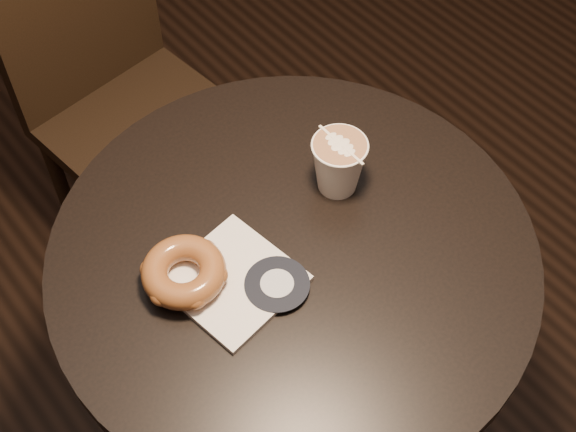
{
  "coord_description": "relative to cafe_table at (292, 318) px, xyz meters",
  "views": [
    {
      "loc": [
        -0.4,
        -0.49,
        1.69
      ],
      "look_at": [
        0.01,
        0.03,
        0.79
      ],
      "focal_mm": 50.0,
      "sensor_mm": 36.0,
      "label": 1
    }
  ],
  "objects": [
    {
      "name": "latte_cup",
      "position": [
        0.12,
        0.05,
        0.25
      ],
      "size": [
        0.08,
        0.08,
        0.09
      ],
      "primitive_type": null,
      "color": "white",
      "rests_on": "cafe_table"
    },
    {
      "name": "doughnut",
      "position": [
        -0.15,
        0.05,
        0.23
      ],
      "size": [
        0.12,
        0.12,
        0.04
      ],
      "primitive_type": "torus",
      "color": "brown",
      "rests_on": "pastry_bag"
    },
    {
      "name": "chair",
      "position": [
        0.08,
        0.7,
        -0.03
      ],
      "size": [
        0.41,
        0.41,
        0.93
      ],
      "rotation": [
        0.0,
        0.0,
        0.11
      ],
      "color": "black",
      "rests_on": "ground"
    },
    {
      "name": "pastry_bag",
      "position": [
        -0.1,
        0.01,
        0.2
      ],
      "size": [
        0.18,
        0.18,
        0.01
      ],
      "primitive_type": "cube",
      "rotation": [
        0.0,
        0.0,
        0.15
      ],
      "color": "silver",
      "rests_on": "cafe_table"
    },
    {
      "name": "cafe_table",
      "position": [
        0.0,
        0.0,
        0.0
      ],
      "size": [
        0.7,
        0.7,
        0.75
      ],
      "color": "black",
      "rests_on": "ground"
    }
  ]
}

